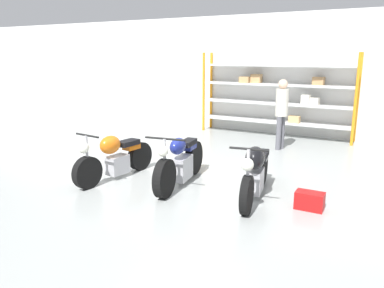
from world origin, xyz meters
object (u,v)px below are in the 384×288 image
object	(u,v)px
motorcycle_orange	(115,157)
toolbox	(310,201)
person_browsing	(282,108)
motorcycle_black	(256,171)
motorcycle_blue	(180,162)
shelving_rack	(277,94)

from	to	relation	value
motorcycle_orange	toolbox	world-z (taller)	motorcycle_orange
person_browsing	toolbox	distance (m)	4.04
motorcycle_orange	motorcycle_black	world-z (taller)	motorcycle_black
toolbox	motorcycle_blue	bearing A→B (deg)	178.87
motorcycle_blue	motorcycle_black	xyz separation A→B (m)	(1.46, 0.02, 0.04)
motorcycle_blue	shelving_rack	bearing A→B (deg)	168.86
shelving_rack	motorcycle_blue	xyz separation A→B (m)	(-0.30, -5.18, -0.84)
person_browsing	toolbox	size ratio (longest dim) A/B	4.08
shelving_rack	toolbox	size ratio (longest dim) A/B	10.39
motorcycle_blue	motorcycle_black	bearing A→B (deg)	83.02
motorcycle_orange	motorcycle_blue	xyz separation A→B (m)	(1.30, 0.33, -0.00)
person_browsing	motorcycle_blue	bearing A→B (deg)	89.34
motorcycle_blue	person_browsing	size ratio (longest dim) A/B	1.18
shelving_rack	toolbox	bearing A→B (deg)	-68.22
motorcycle_orange	motorcycle_blue	world-z (taller)	motorcycle_blue
motorcycle_black	person_browsing	bearing A→B (deg)	179.92
motorcycle_orange	motorcycle_black	distance (m)	2.78
motorcycle_orange	shelving_rack	bearing A→B (deg)	170.20
motorcycle_orange	person_browsing	distance (m)	4.53
shelving_rack	motorcycle_orange	distance (m)	5.80
shelving_rack	motorcycle_orange	xyz separation A→B (m)	(-1.60, -5.51, -0.83)
motorcycle_blue	motorcycle_orange	bearing A→B (deg)	-83.72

